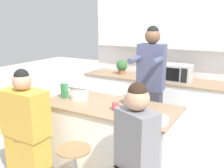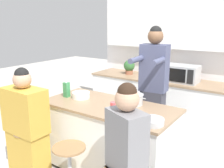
# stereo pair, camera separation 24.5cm
# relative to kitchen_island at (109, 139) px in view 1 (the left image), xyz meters

# --- Properties ---
(wall_back) EXTENTS (2.91, 0.22, 2.70)m
(wall_back) POSITION_rel_kitchen_island_xyz_m (0.00, 1.99, 1.08)
(wall_back) COLOR white
(wall_back) RESTS_ON ground_plane
(back_counter) EXTENTS (2.71, 0.68, 0.94)m
(back_counter) POSITION_rel_kitchen_island_xyz_m (0.00, 1.67, 0.00)
(back_counter) COLOR white
(back_counter) RESTS_ON ground_plane
(kitchen_island) EXTENTS (1.70, 0.80, 0.92)m
(kitchen_island) POSITION_rel_kitchen_island_xyz_m (0.00, 0.00, 0.00)
(kitchen_island) COLOR black
(kitchen_island) RESTS_ON ground_plane
(bar_stool_leftmost) EXTENTS (0.38, 0.38, 0.66)m
(bar_stool_leftmost) POSITION_rel_kitchen_island_xyz_m (-0.68, -0.69, -0.12)
(bar_stool_leftmost) COLOR #997047
(bar_stool_leftmost) RESTS_ON ground_plane
(person_cooking) EXTENTS (0.42, 0.61, 1.87)m
(person_cooking) POSITION_rel_kitchen_island_xyz_m (0.27, 0.70, 0.48)
(person_cooking) COLOR #383842
(person_cooking) RESTS_ON ground_plane
(person_wrapped_blanket) EXTENTS (0.53, 0.29, 1.43)m
(person_wrapped_blanket) POSITION_rel_kitchen_island_xyz_m (-0.67, -0.72, 0.20)
(person_wrapped_blanket) COLOR gold
(person_wrapped_blanket) RESTS_ON ground_plane
(person_seated_near) EXTENTS (0.41, 0.37, 1.45)m
(person_seated_near) POSITION_rel_kitchen_island_xyz_m (0.70, -0.72, 0.21)
(person_seated_near) COLOR #333338
(person_seated_near) RESTS_ON ground_plane
(cooking_pot) EXTENTS (0.33, 0.25, 0.13)m
(cooking_pot) POSITION_rel_kitchen_island_xyz_m (0.25, 0.19, 0.52)
(cooking_pot) COLOR #B7BABC
(cooking_pot) RESTS_ON kitchen_island
(fruit_bowl) EXTENTS (0.24, 0.24, 0.06)m
(fruit_bowl) POSITION_rel_kitchen_island_xyz_m (0.71, -0.24, 0.49)
(fruit_bowl) COLOR #B7BABC
(fruit_bowl) RESTS_ON kitchen_island
(mixing_bowl_steel) EXTENTS (0.24, 0.24, 0.08)m
(mixing_bowl_steel) POSITION_rel_kitchen_island_xyz_m (-0.47, 0.03, 0.50)
(mixing_bowl_steel) COLOR white
(mixing_bowl_steel) RESTS_ON kitchen_island
(coffee_cup_near) EXTENTS (0.11, 0.08, 0.10)m
(coffee_cup_near) POSITION_rel_kitchen_island_xyz_m (0.16, -0.11, 0.50)
(coffee_cup_near) COLOR #DB4C51
(coffee_cup_near) RESTS_ON kitchen_island
(juice_carton) EXTENTS (0.07, 0.07, 0.22)m
(juice_carton) POSITION_rel_kitchen_island_xyz_m (-0.66, -0.05, 0.56)
(juice_carton) COLOR #38844C
(juice_carton) RESTS_ON kitchen_island
(microwave) EXTENTS (0.54, 0.35, 0.28)m
(microwave) POSITION_rel_kitchen_island_xyz_m (0.35, 1.62, 0.61)
(microwave) COLOR #B2B5B7
(microwave) RESTS_ON back_counter
(potted_plant) EXTENTS (0.21, 0.21, 0.27)m
(potted_plant) POSITION_rel_kitchen_island_xyz_m (-0.70, 1.67, 0.62)
(potted_plant) COLOR #93563D
(potted_plant) RESTS_ON back_counter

